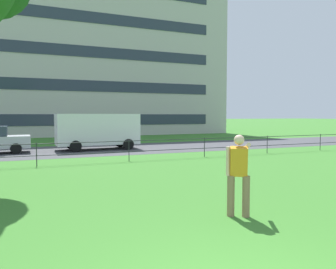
% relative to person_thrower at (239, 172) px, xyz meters
% --- Properties ---
extents(street_strip, '(80.00, 6.90, 0.01)m').
position_rel_person_thrower_xyz_m(street_strip, '(-1.86, 14.68, -0.95)').
color(street_strip, '#424247').
rests_on(street_strip, ground).
extents(park_fence, '(36.45, 0.04, 1.00)m').
position_rel_person_thrower_xyz_m(park_fence, '(-1.86, 9.07, -0.28)').
color(park_fence, '#232328').
rests_on(park_fence, ground).
extents(person_thrower, '(0.78, 0.67, 1.76)m').
position_rel_person_thrower_xyz_m(person_thrower, '(0.00, 0.00, 0.00)').
color(person_thrower, '#846B4C').
rests_on(person_thrower, ground).
extents(panel_van_far_left, '(5.05, 2.20, 2.24)m').
position_rel_person_thrower_xyz_m(panel_van_far_left, '(-0.20, 14.86, 0.32)').
color(panel_van_far_left, white).
rests_on(panel_van_far_left, ground).
extents(apartment_building_background, '(35.65, 11.06, 17.29)m').
position_rel_person_thrower_xyz_m(apartment_building_background, '(-0.26, 32.98, 7.70)').
color(apartment_building_background, '#B7B2AD').
rests_on(apartment_building_background, ground).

